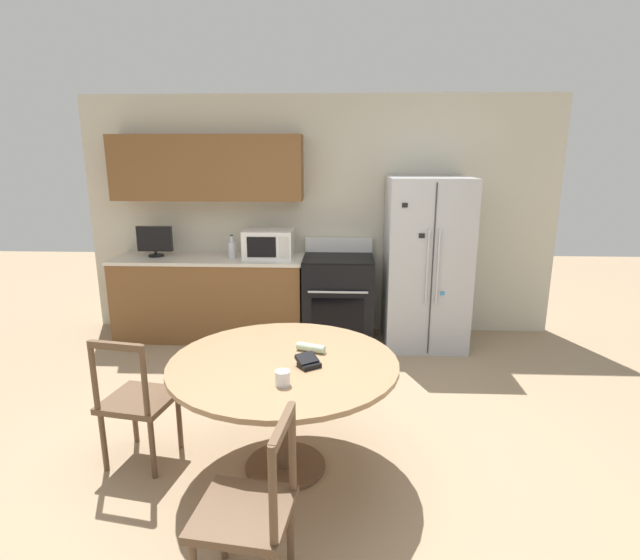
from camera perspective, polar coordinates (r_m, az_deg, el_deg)
The scene contains 14 objects.
ground_plane at distance 3.55m, azimuth -2.10°, elevation -19.81°, with size 14.00×14.00×0.00m, color #9E8466.
back_wall at distance 5.58m, azimuth -3.23°, elevation 8.60°, with size 5.20×0.44×2.60m.
kitchen_counter at distance 5.63m, azimuth -12.37°, elevation -1.91°, with size 2.05×0.64×0.90m.
refrigerator at distance 5.31m, azimuth 11.99°, elevation 1.92°, with size 0.83×0.80×1.76m.
oven_range at distance 5.41m, azimuth 2.08°, elevation -2.05°, with size 0.74×0.68×1.08m.
microwave at distance 5.36m, azimuth -5.89°, elevation 4.12°, with size 0.52×0.39×0.30m.
countertop_tv at distance 5.68m, azimuth -18.36°, elevation 4.33°, with size 0.38×0.16×0.33m.
counter_bottle at distance 5.43m, azimuth -10.02°, elevation 3.50°, with size 0.08×0.08×0.25m.
dining_table at distance 3.17m, azimuth -4.15°, elevation -11.12°, with size 1.42×1.42×0.75m.
dining_chair_left at distance 3.52m, azimuth -20.16°, elevation -12.90°, with size 0.49×0.49×0.90m.
dining_chair_near at distance 2.48m, azimuth -8.04°, elevation -24.83°, with size 0.47×0.47×0.90m.
candle_glass at distance 2.81m, azimuth -4.29°, elevation -11.20°, with size 0.08×0.08×0.08m.
folded_napkin at distance 3.24m, azimuth -1.05°, elevation -7.75°, with size 0.20×0.11×0.05m.
wallet at distance 3.03m, azimuth -1.37°, elevation -9.35°, with size 0.17×0.17×0.07m.
Camera 1 is at (0.25, -2.93, 1.99)m, focal length 28.00 mm.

